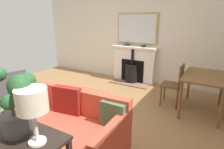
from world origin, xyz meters
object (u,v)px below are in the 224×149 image
armchair_accent (8,90)px  dining_chair_near_fireplace (176,82)px  fireplace (134,66)px  mantel_bowl_far (143,46)px  sofa (60,126)px  ottoman (88,101)px  console_table (0,132)px  dining_table (204,80)px  mantel_bowl_near (126,45)px  potted_plant (13,96)px  table_lamp_far_end (32,102)px

armchair_accent → dining_chair_near_fireplace: dining_chair_near_fireplace is taller
fireplace → dining_chair_near_fireplace: 1.69m
mantel_bowl_far → dining_chair_near_fireplace: 1.60m
sofa → ottoman: size_ratio=2.72×
console_table → dining_table: size_ratio=1.37×
fireplace → armchair_accent: bearing=-25.2°
fireplace → dining_chair_near_fireplace: fireplace is taller
mantel_bowl_near → dining_table: bearing=64.0°
armchair_accent → dining_table: size_ratio=0.77×
fireplace → armchair_accent: size_ratio=1.50×
mantel_bowl_near → dining_chair_near_fireplace: size_ratio=0.19×
mantel_bowl_near → sofa: (3.18, 0.56, -0.67)m
mantel_bowl_far → console_table: mantel_bowl_far is taller
potted_plant → table_lamp_far_end: bearing=88.4°
armchair_accent → console_table: size_ratio=0.56×
console_table → dining_table: bearing=151.6°
ottoman → fireplace: bearing=179.4°
sofa → dining_chair_near_fireplace: (-2.15, 1.07, 0.16)m
ottoman → console_table: (1.77, 0.32, 0.46)m
mantel_bowl_near → console_table: bearing=8.1°
dining_table → dining_chair_near_fireplace: (-0.00, -0.50, -0.12)m
fireplace → potted_plant: potted_plant is taller
mantel_bowl_far → armchair_accent: size_ratio=0.14×
ottoman → dining_chair_near_fireplace: size_ratio=0.76×
fireplace → mantel_bowl_near: size_ratio=7.68×
console_table → sofa: bearing=-179.8°
ottoman → console_table: size_ratio=0.45×
fireplace → dining_chair_near_fireplace: bearing=53.9°
ottoman → armchair_accent: bearing=-61.2°
sofa → armchair_accent: bearing=-100.6°
ottoman → table_lamp_far_end: table_lamp_far_end is taller
potted_plant → dining_chair_near_fireplace: 3.05m
fireplace → dining_table: size_ratio=1.16×
table_lamp_far_end → potted_plant: (-0.01, -0.25, -0.00)m
fireplace → table_lamp_far_end: 4.04m
potted_plant → console_table: bearing=-88.7°
mantel_bowl_far → potted_plant: 3.94m
dining_table → mantel_bowl_far: bearing=-122.7°
mantel_bowl_near → dining_table: (1.04, 2.13, -0.39)m
mantel_bowl_near → mantel_bowl_far: size_ratio=1.43×
fireplace → console_table: fireplace is taller
armchair_accent → ottoman: bearing=118.8°
mantel_bowl_far → dining_chair_near_fireplace: bearing=47.1°
fireplace → mantel_bowl_far: mantel_bowl_far is taller
sofa → ottoman: 1.08m
ottoman → console_table: bearing=10.1°
fireplace → table_lamp_far_end: size_ratio=2.70×
sofa → table_lamp_far_end: bearing=36.8°
mantel_bowl_near → table_lamp_far_end: table_lamp_far_end is taller
mantel_bowl_far → table_lamp_far_end: (3.93, 0.60, 0.12)m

